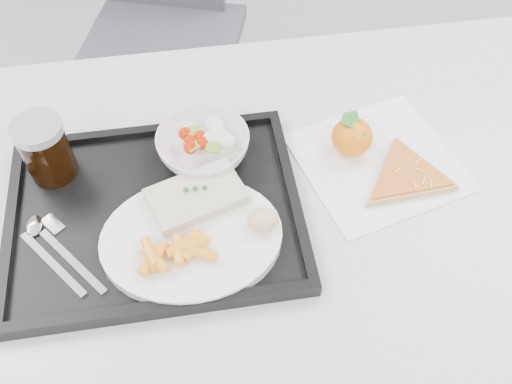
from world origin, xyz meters
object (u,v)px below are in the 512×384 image
at_px(cola_glass, 45,149).
at_px(tangerine, 352,137).
at_px(salad_bowl, 203,146).
at_px(dinner_plate, 192,239).
at_px(chair, 155,4).
at_px(tray, 155,213).
at_px(table, 264,226).
at_px(pizza_slice, 407,176).

distance_m(cola_glass, tangerine, 0.49).
bearing_deg(salad_bowl, dinner_plate, -101.88).
distance_m(chair, cola_glass, 0.84).
xyz_separation_m(chair, salad_bowl, (0.08, -0.77, 0.25)).
distance_m(dinner_plate, salad_bowl, 0.17).
relative_size(tray, salad_bowl, 2.96).
bearing_deg(table, tangerine, 28.03).
height_order(table, cola_glass, cola_glass).
height_order(tray, salad_bowl, salad_bowl).
relative_size(tray, tangerine, 5.13).
relative_size(tray, cola_glass, 4.17).
xyz_separation_m(chair, tangerine, (0.32, -0.79, 0.25)).
height_order(tray, pizza_slice, tray).
bearing_deg(table, dinner_plate, -151.50).
bearing_deg(table, cola_glass, 162.27).
distance_m(tray, dinner_plate, 0.08).
xyz_separation_m(table, salad_bowl, (-0.08, 0.10, 0.11)).
distance_m(dinner_plate, pizza_slice, 0.37).
relative_size(table, pizza_slice, 4.71).
distance_m(cola_glass, pizza_slice, 0.58).
bearing_deg(tangerine, pizza_slice, -45.42).
height_order(chair, pizza_slice, chair).
height_order(table, dinner_plate, dinner_plate).
height_order(tangerine, pizza_slice, tangerine).
bearing_deg(tray, chair, 89.31).
bearing_deg(salad_bowl, cola_glass, 179.21).
bearing_deg(cola_glass, table, -17.73).
distance_m(chair, pizza_slice, 0.98).
xyz_separation_m(dinner_plate, salad_bowl, (0.04, 0.17, 0.01)).
xyz_separation_m(table, pizza_slice, (0.24, 0.01, 0.08)).
relative_size(chair, cola_glass, 8.61).
relative_size(tray, dinner_plate, 1.67).
xyz_separation_m(chair, pizza_slice, (0.40, -0.86, 0.22)).
relative_size(table, dinner_plate, 4.44).
height_order(chair, salad_bowl, chair).
relative_size(table, tray, 2.67).
bearing_deg(tray, pizza_slice, 1.42).
distance_m(tray, cola_glass, 0.20).
relative_size(chair, pizza_slice, 3.65).
xyz_separation_m(salad_bowl, cola_glass, (-0.24, 0.00, 0.03)).
xyz_separation_m(tray, tangerine, (0.33, 0.09, 0.03)).
relative_size(table, cola_glass, 11.11).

